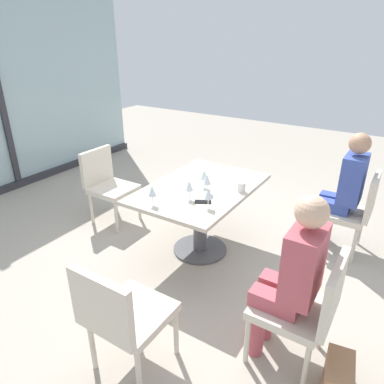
% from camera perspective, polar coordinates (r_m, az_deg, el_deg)
% --- Properties ---
extents(ground_plane, '(12.00, 12.00, 0.00)m').
position_cam_1_polar(ground_plane, '(3.79, 1.29, -9.33)').
color(ground_plane, '#A89E8E').
extents(window_wall_backdrop, '(4.68, 0.10, 2.70)m').
position_cam_1_polar(window_wall_backdrop, '(5.60, -28.54, 12.31)').
color(window_wall_backdrop, '#9CB7BC').
rests_on(window_wall_backdrop, ground_plane).
extents(dining_table_main, '(1.37, 0.92, 0.73)m').
position_cam_1_polar(dining_table_main, '(3.52, 1.38, -1.73)').
color(dining_table_main, '#BCB29E').
rests_on(dining_table_main, ground_plane).
extents(chair_front_left, '(0.46, 0.50, 0.87)m').
position_cam_1_polar(chair_front_left, '(2.50, 17.84, -16.97)').
color(chair_front_left, beige).
rests_on(chair_front_left, ground_plane).
extents(chair_front_right, '(0.46, 0.50, 0.87)m').
position_cam_1_polar(chair_front_right, '(3.89, 24.48, -2.38)').
color(chair_front_right, beige).
rests_on(chair_front_right, ground_plane).
extents(chair_side_end, '(0.50, 0.46, 0.87)m').
position_cam_1_polar(chair_side_end, '(2.37, -11.30, -18.73)').
color(chair_side_end, beige).
rests_on(chair_side_end, ground_plane).
extents(chair_near_window, '(0.46, 0.51, 0.87)m').
position_cam_1_polar(chair_near_window, '(4.29, -13.54, 1.63)').
color(chair_near_window, beige).
rests_on(chair_near_window, ground_plane).
extents(person_front_left, '(0.34, 0.39, 1.26)m').
position_cam_1_polar(person_front_left, '(2.39, 15.91, -12.56)').
color(person_front_left, '#B24C56').
rests_on(person_front_left, ground_plane).
extents(person_front_right, '(0.34, 0.39, 1.26)m').
position_cam_1_polar(person_front_right, '(3.82, 23.41, 0.72)').
color(person_front_right, '#384C9E').
rests_on(person_front_right, ground_plane).
extents(wine_glass_0, '(0.07, 0.07, 0.18)m').
position_cam_1_polar(wine_glass_0, '(3.37, 1.96, 2.76)').
color(wine_glass_0, silver).
rests_on(wine_glass_0, dining_table_main).
extents(wine_glass_1, '(0.07, 0.07, 0.18)m').
position_cam_1_polar(wine_glass_1, '(3.04, -6.44, 0.13)').
color(wine_glass_1, silver).
rests_on(wine_glass_1, dining_table_main).
extents(wine_glass_2, '(0.07, 0.07, 0.18)m').
position_cam_1_polar(wine_glass_2, '(2.97, 2.66, -0.34)').
color(wine_glass_2, silver).
rests_on(wine_glass_2, dining_table_main).
extents(wine_glass_3, '(0.07, 0.07, 0.18)m').
position_cam_1_polar(wine_glass_3, '(3.13, -0.46, 0.97)').
color(wine_glass_3, silver).
rests_on(wine_glass_3, dining_table_main).
extents(wine_glass_4, '(0.07, 0.07, 0.18)m').
position_cam_1_polar(wine_glass_4, '(3.26, 2.46, 1.99)').
color(wine_glass_4, silver).
rests_on(wine_glass_4, dining_table_main).
extents(coffee_cup, '(0.08, 0.08, 0.09)m').
position_cam_1_polar(coffee_cup, '(3.36, 8.00, 0.80)').
color(coffee_cup, white).
rests_on(coffee_cup, dining_table_main).
extents(cell_phone_on_table, '(0.13, 0.16, 0.01)m').
position_cam_1_polar(cell_phone_on_table, '(3.13, 1.79, -1.60)').
color(cell_phone_on_table, black).
rests_on(cell_phone_on_table, dining_table_main).
extents(handbag_0, '(0.32, 0.20, 0.28)m').
position_cam_1_polar(handbag_0, '(2.63, 22.43, -26.37)').
color(handbag_0, '#A3704C').
rests_on(handbag_0, ground_plane).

